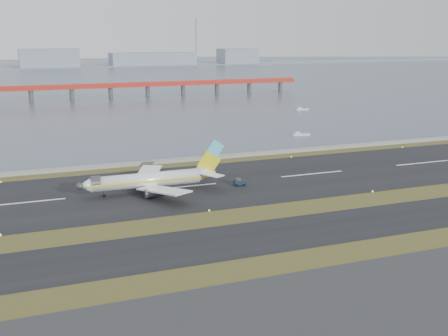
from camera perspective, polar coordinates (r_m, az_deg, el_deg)
The scene contains 11 objects.
ground at distance 123.40m, azimuth -0.34°, elevation -5.44°, with size 1000.00×1000.00×0.00m, color #3A4819.
taxiway_strip at distance 112.90m, azimuth 1.84°, elevation -7.26°, with size 1000.00×18.00×0.10m, color black.
runway_strip at distance 150.58m, azimuth -4.39°, elevation -1.95°, with size 1000.00×45.00×0.10m, color black.
seawall at distance 178.57m, azimuth -7.18°, elevation 0.59°, with size 1000.00×2.50×1.00m, color gray.
bay_water at distance 572.07m, azimuth -17.10°, elevation 8.89°, with size 1400.00×800.00×1.30m, color #434F61.
red_pier at distance 365.83m, azimuth -11.47°, elevation 8.09°, with size 260.00×5.00×10.20m.
far_shoreline at distance 732.02m, azimuth -17.04°, elevation 10.25°, with size 1400.00×80.00×60.50m.
airliner at distance 145.51m, azimuth -7.29°, elevation -1.18°, with size 38.52×32.89×12.80m.
pushback_tug at distance 151.63m, azimuth 1.57°, elevation -1.45°, with size 3.25×2.13×1.97m.
workboat_near at distance 228.30m, azimuth 7.79°, elevation 3.40°, with size 7.27×3.60×1.69m.
workboat_far at distance 305.16m, azimuth 7.88°, elevation 5.93°, with size 7.34×2.43×1.77m.
Camera 1 is at (-41.31, -109.17, 40.03)m, focal length 45.00 mm.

